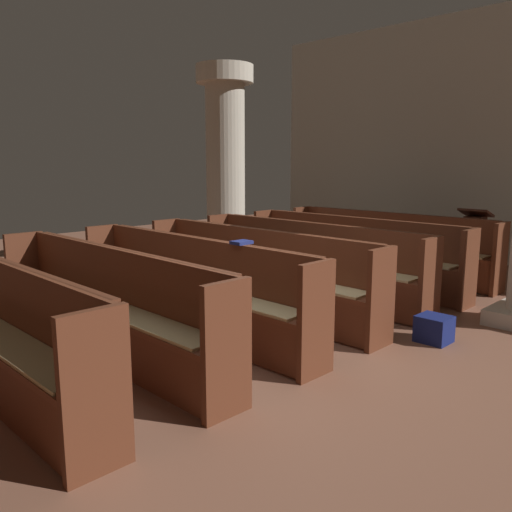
% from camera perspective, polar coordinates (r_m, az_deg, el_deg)
% --- Properties ---
extents(ground_plane, '(19.20, 19.20, 0.00)m').
position_cam_1_polar(ground_plane, '(5.44, 1.40, -9.43)').
color(ground_plane, brown).
extents(back_wall, '(10.00, 0.16, 4.50)m').
position_cam_1_polar(back_wall, '(10.42, 25.74, 11.53)').
color(back_wall, beige).
rests_on(back_wall, ground).
extents(pew_row_0, '(3.62, 0.46, 1.01)m').
position_cam_1_polar(pew_row_0, '(8.76, 14.07, 1.39)').
color(pew_row_0, brown).
rests_on(pew_row_0, ground).
extents(pew_row_1, '(3.62, 0.46, 1.01)m').
position_cam_1_polar(pew_row_1, '(7.92, 10.28, 0.63)').
color(pew_row_1, brown).
rests_on(pew_row_1, ground).
extents(pew_row_2, '(3.62, 0.47, 1.01)m').
position_cam_1_polar(pew_row_2, '(7.12, 5.62, -0.32)').
color(pew_row_2, brown).
rests_on(pew_row_2, ground).
extents(pew_row_3, '(3.62, 0.46, 1.01)m').
position_cam_1_polar(pew_row_3, '(6.38, -0.16, -1.49)').
color(pew_row_3, brown).
rests_on(pew_row_3, ground).
extents(pew_row_4, '(3.62, 0.46, 1.01)m').
position_cam_1_polar(pew_row_4, '(5.73, -7.35, -2.92)').
color(pew_row_4, brown).
rests_on(pew_row_4, ground).
extents(pew_row_5, '(3.62, 0.47, 1.01)m').
position_cam_1_polar(pew_row_5, '(5.20, -16.22, -4.61)').
color(pew_row_5, brown).
rests_on(pew_row_5, ground).
extents(pillar_far_side, '(0.99, 0.99, 3.46)m').
position_cam_1_polar(pillar_far_side, '(9.41, -3.34, 10.01)').
color(pillar_far_side, '#B6AD9A').
rests_on(pillar_far_side, ground).
extents(lectern, '(0.48, 0.45, 1.08)m').
position_cam_1_polar(lectern, '(9.36, 22.53, 0.97)').
color(lectern, '#411E13').
rests_on(lectern, ground).
extents(hymn_book, '(0.16, 0.19, 0.03)m').
position_cam_1_polar(hymn_book, '(5.28, -1.59, 1.48)').
color(hymn_book, navy).
rests_on(hymn_book, pew_row_4).
extents(kneeler_box_navy, '(0.32, 0.30, 0.27)m').
position_cam_1_polar(kneeler_box_navy, '(5.73, 18.76, -7.51)').
color(kneeler_box_navy, navy).
rests_on(kneeler_box_navy, ground).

